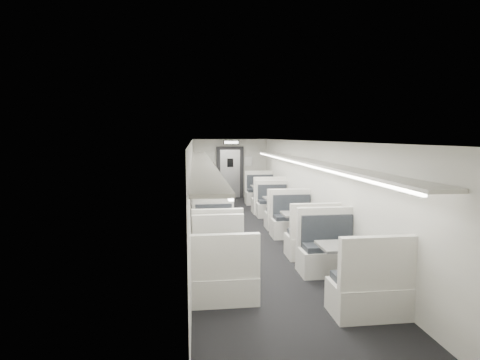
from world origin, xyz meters
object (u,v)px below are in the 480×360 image
object	(u,v)px
booth_left_d	(221,261)
booth_left_c	(216,238)
booth_left_a	(208,201)
booth_right_c	(302,229)
passenger	(211,189)
booth_right_d	(347,267)
exit_sign	(231,142)
booth_right_a	(265,197)
booth_left_b	(211,214)
booth_right_b	(278,209)
vestibule_door	(230,173)

from	to	relation	value
booth_left_d	booth_left_c	bearing A→B (deg)	90.00
booth_left_a	booth_left_c	size ratio (longest dim) A/B	1.03
booth_right_c	passenger	xyz separation A→B (m)	(-1.93, 3.31, 0.49)
booth_right_d	exit_sign	world-z (taller)	exit_sign
booth_right_a	booth_left_c	bearing A→B (deg)	-111.98
booth_right_c	booth_right_d	xyz separation A→B (m)	(0.00, -2.58, 0.01)
booth_left_a	booth_left_b	bearing A→B (deg)	-90.00
booth_left_a	booth_right_c	distance (m)	4.61
booth_right_a	booth_right_c	xyz separation A→B (m)	(0.00, -4.60, -0.01)
booth_right_a	passenger	world-z (taller)	passenger
booth_right_a	booth_right_d	world-z (taller)	booth_right_a
booth_right_a	booth_right_d	distance (m)	7.17
booth_left_b	booth_right_a	distance (m)	3.30
booth_left_b	booth_left_d	world-z (taller)	booth_left_b
booth_right_c	passenger	distance (m)	3.86
booth_left_b	booth_left_c	world-z (taller)	booth_left_b
booth_right_a	passenger	distance (m)	2.36
booth_left_a	booth_right_b	bearing A→B (deg)	-40.58
booth_left_b	booth_right_a	bearing A→B (deg)	52.69
booth_left_a	booth_right_a	size ratio (longest dim) A/B	0.89
booth_left_d	booth_right_c	size ratio (longest dim) A/B	0.94
booth_left_a	booth_right_b	distance (m)	2.63
booth_left_d	vestibule_door	bearing A→B (deg)	83.55
passenger	booth_right_b	bearing A→B (deg)	-45.84
passenger	booth_left_d	bearing A→B (deg)	-112.41
booth_left_a	booth_right_d	world-z (taller)	booth_right_d
booth_left_c	booth_right_c	xyz separation A→B (m)	(2.00, 0.36, 0.04)
passenger	vestibule_door	world-z (taller)	vestibule_door
exit_sign	booth_left_b	bearing A→B (deg)	-102.70
vestibule_door	booth_right_a	bearing A→B (deg)	-66.52
booth_left_b	booth_right_a	world-z (taller)	booth_right_a
booth_right_d	booth_right_b	bearing A→B (deg)	90.00
booth_left_b	booth_left_d	xyz separation A→B (m)	(0.00, -3.92, -0.01)
booth_left_b	booth_right_a	size ratio (longest dim) A/B	0.92
booth_left_b	booth_right_b	size ratio (longest dim) A/B	1.00
booth_left_b	booth_right_d	size ratio (longest dim) A/B	0.94
booth_left_d	exit_sign	world-z (taller)	exit_sign
booth_right_a	booth_right_c	distance (m)	4.60
booth_left_b	vestibule_door	size ratio (longest dim) A/B	1.00
booth_right_a	vestibule_door	xyz separation A→B (m)	(-1.00, 2.30, 0.63)
vestibule_door	exit_sign	distance (m)	1.33
vestibule_door	booth_right_d	bearing A→B (deg)	-83.98
booth_left_a	booth_right_b	size ratio (longest dim) A/B	0.96
booth_right_c	vestibule_door	distance (m)	7.00
booth_right_a	exit_sign	xyz separation A→B (m)	(-1.00, 1.81, 1.87)
booth_right_a	booth_right_c	world-z (taller)	booth_right_a
booth_left_c	vestibule_door	xyz separation A→B (m)	(1.00, 7.26, 0.69)
booth_left_c	booth_right_c	bearing A→B (deg)	10.14
booth_left_d	passenger	xyz separation A→B (m)	(0.07, 5.26, 0.51)
booth_right_a	passenger	bearing A→B (deg)	-146.28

